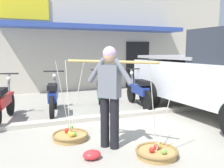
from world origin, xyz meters
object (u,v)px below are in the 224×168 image
at_px(motorcycle_third_in_row, 101,94).
at_px(parked_truck, 220,75).
at_px(motorcycle_nearest_shop, 3,103).
at_px(fruit_vendor, 110,90).
at_px(plastic_litter_bag, 92,155).
at_px(fruit_basket_left_side, 157,152).
at_px(motorcycle_end_of_row, 139,91).
at_px(motorcycle_second_in_row, 53,97).
at_px(fruit_basket_right_side, 70,135).

height_order(motorcycle_third_in_row, parked_truck, parked_truck).
bearing_deg(motorcycle_nearest_shop, fruit_vendor, -52.25).
distance_m(fruit_vendor, plastic_litter_bag, 1.05).
bearing_deg(fruit_basket_left_side, plastic_litter_bag, 164.16).
height_order(parked_truck, plastic_litter_bag, parked_truck).
bearing_deg(motorcycle_end_of_row, fruit_basket_left_side, -113.02).
distance_m(fruit_vendor, fruit_basket_left_side, 1.22).
height_order(fruit_vendor, motorcycle_end_of_row, fruit_vendor).
relative_size(fruit_basket_left_side, motorcycle_end_of_row, 0.80).
bearing_deg(fruit_basket_left_side, motorcycle_end_of_row, 66.98).
xyz_separation_m(fruit_vendor, motorcycle_second_in_row, (-0.57, 2.52, -0.52)).
height_order(motorcycle_nearest_shop, plastic_litter_bag, motorcycle_nearest_shop).
xyz_separation_m(fruit_basket_right_side, motorcycle_third_in_row, (1.26, 1.93, 0.38)).
bearing_deg(plastic_litter_bag, fruit_basket_right_side, 98.12).
height_order(fruit_basket_right_side, motorcycle_second_in_row, fruit_basket_right_side).
bearing_deg(motorcycle_third_in_row, plastic_litter_bag, -111.48).
bearing_deg(motorcycle_second_in_row, motorcycle_third_in_row, 0.63).
height_order(motorcycle_nearest_shop, motorcycle_third_in_row, same).
height_order(fruit_vendor, fruit_basket_left_side, fruit_vendor).
relative_size(motorcycle_second_in_row, parked_truck, 0.37).
bearing_deg(fruit_basket_right_side, parked_truck, 2.77).
height_order(fruit_basket_left_side, motorcycle_third_in_row, fruit_basket_left_side).
relative_size(fruit_basket_right_side, plastic_litter_bag, 5.18).
relative_size(fruit_vendor, motorcycle_second_in_row, 0.94).
relative_size(motorcycle_nearest_shop, motorcycle_third_in_row, 1.02).
bearing_deg(fruit_basket_left_side, motorcycle_second_in_row, 109.77).
height_order(motorcycle_nearest_shop, motorcycle_second_in_row, same).
height_order(fruit_vendor, motorcycle_second_in_row, fruit_vendor).
relative_size(fruit_vendor, motorcycle_third_in_row, 0.96).
bearing_deg(motorcycle_nearest_shop, fruit_basket_right_side, -54.08).
bearing_deg(motorcycle_end_of_row, fruit_vendor, -126.99).
height_order(fruit_basket_right_side, motorcycle_nearest_shop, fruit_basket_right_side).
bearing_deg(fruit_basket_left_side, motorcycle_third_in_row, 87.04).
bearing_deg(motorcycle_third_in_row, fruit_basket_right_side, -123.12).
distance_m(motorcycle_nearest_shop, motorcycle_end_of_row, 3.58).
xyz_separation_m(motorcycle_nearest_shop, motorcycle_third_in_row, (2.44, 0.30, 0.00)).
distance_m(fruit_basket_left_side, motorcycle_end_of_row, 3.34).
bearing_deg(motorcycle_second_in_row, motorcycle_end_of_row, -1.59).
relative_size(motorcycle_nearest_shop, motorcycle_second_in_row, 1.00).
relative_size(fruit_basket_right_side, motorcycle_end_of_row, 0.80).
bearing_deg(plastic_litter_bag, motorcycle_end_of_row, 50.88).
xyz_separation_m(fruit_basket_right_side, plastic_litter_bag, (0.13, -0.93, -0.01)).
relative_size(fruit_basket_right_side, motorcycle_nearest_shop, 0.81).
height_order(fruit_basket_left_side, fruit_basket_right_side, same).
xyz_separation_m(motorcycle_nearest_shop, motorcycle_end_of_row, (3.58, 0.22, 0.00)).
bearing_deg(motorcycle_nearest_shop, motorcycle_second_in_row, 13.70).
height_order(fruit_vendor, parked_truck, parked_truck).
distance_m(fruit_basket_right_side, motorcycle_second_in_row, 1.95).
height_order(fruit_basket_right_side, parked_truck, parked_truck).
bearing_deg(motorcycle_end_of_row, motorcycle_nearest_shop, -176.56).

